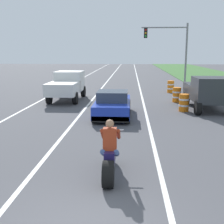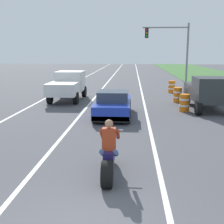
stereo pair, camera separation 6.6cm
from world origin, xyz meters
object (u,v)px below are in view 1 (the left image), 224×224
Objects in this scene: construction_barrel_mid at (177,95)px; construction_barrel_far at (171,87)px; traffic_light_mast_near at (172,45)px; construction_barrel_nearest at (184,103)px; sports_car_blue at (113,105)px; pickup_truck_right_shoulder_dark_grey at (207,91)px; pickup_truck_left_lane_white at (67,85)px; motorcycle_with_rider at (110,157)px.

construction_barrel_far is at bearing 87.42° from construction_barrel_mid.
construction_barrel_nearest is (-0.81, -11.81, -3.47)m from traffic_light_mast_near.
traffic_light_mast_near is 12.34m from construction_barrel_nearest.
sports_car_blue is 5.93m from pickup_truck_right_shoulder_dark_grey.
construction_barrel_mid is at bearing 118.85° from pickup_truck_right_shoulder_dark_grey.
construction_barrel_nearest is at bearing -25.27° from pickup_truck_left_lane_white.
motorcycle_with_rider is 2.21× the size of construction_barrel_nearest.
traffic_light_mast_near reaches higher than construction_barrel_mid.
sports_car_blue is at bearing -158.18° from construction_barrel_nearest.
motorcycle_with_rider is at bearing -73.13° from pickup_truck_left_lane_white.
pickup_truck_right_shoulder_dark_grey is (8.99, -2.85, 0.00)m from pickup_truck_left_lane_white.
motorcycle_with_rider is 21.97m from traffic_light_mast_near.
construction_barrel_mid is 1.00× the size of construction_barrel_far.
construction_barrel_far is at bearing 29.59° from pickup_truck_left_lane_white.
pickup_truck_left_lane_white is 8.36m from construction_barrel_nearest.
pickup_truck_left_lane_white is 4.80× the size of construction_barrel_nearest.
construction_barrel_far is at bearing 87.93° from construction_barrel_nearest.
motorcycle_with_rider is at bearing -101.72° from traffic_light_mast_near.
pickup_truck_left_lane_white is 12.09m from traffic_light_mast_near.
construction_barrel_far is at bearing -97.79° from traffic_light_mast_near.
sports_car_blue is 4.30× the size of construction_barrel_nearest.
sports_car_blue is at bearing -55.47° from pickup_truck_left_lane_white.
traffic_light_mast_near is (4.41, 21.25, 3.39)m from motorcycle_with_rider.
sports_car_blue is 0.90× the size of pickup_truck_right_shoulder_dark_grey.
construction_barrel_mid and construction_barrel_far have the same top height.
pickup_truck_right_shoulder_dark_grey is 4.80× the size of construction_barrel_nearest.
traffic_light_mast_near is at bearing 70.30° from sports_car_blue.
construction_barrel_far is (-0.52, -3.80, -3.47)m from traffic_light_mast_near.
sports_car_blue reaches higher than construction_barrel_mid.
pickup_truck_right_shoulder_dark_grey is 11.48m from traffic_light_mast_near.
traffic_light_mast_near is (-0.63, 11.10, 2.87)m from pickup_truck_right_shoulder_dark_grey.
traffic_light_mast_near is at bearing 82.21° from construction_barrel_far.
traffic_light_mast_near is 5.18m from construction_barrel_far.
traffic_light_mast_near reaches higher than pickup_truck_left_lane_white.
construction_barrel_mid is (0.07, 3.20, 0.00)m from construction_barrel_nearest.
sports_car_blue is 4.30m from construction_barrel_nearest.
construction_barrel_mid is (7.62, -0.36, -0.60)m from pickup_truck_left_lane_white.
pickup_truck_right_shoulder_dark_grey is at bearing -86.73° from traffic_light_mast_near.
pickup_truck_left_lane_white is 4.80× the size of construction_barrel_far.
pickup_truck_right_shoulder_dark_grey is (5.04, 10.16, 0.51)m from motorcycle_with_rider.
construction_barrel_far is (0.22, 4.81, 0.00)m from construction_barrel_mid.
construction_barrel_nearest is 1.00× the size of construction_barrel_mid.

